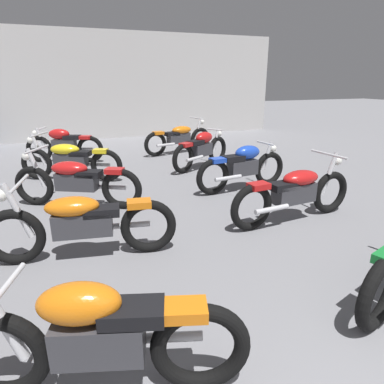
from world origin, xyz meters
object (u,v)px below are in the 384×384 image
object	(u,v)px
motorcycle_left_row_1	(98,336)
motorcycle_right_row_4	(202,149)
motorcycle_left_row_2	(82,222)
motorcycle_left_row_4	(70,159)
motorcycle_left_row_5	(64,144)
motorcycle_right_row_3	(243,166)
motorcycle_left_row_3	(76,180)
motorcycle_right_row_5	(179,137)
motorcycle_right_row_2	(295,192)

from	to	relation	value
motorcycle_left_row_1	motorcycle_right_row_4	xyz separation A→B (m)	(2.99, 5.44, 0.00)
motorcycle_left_row_2	motorcycle_left_row_4	world-z (taller)	same
motorcycle_left_row_5	motorcycle_right_row_3	xyz separation A→B (m)	(3.10, -3.65, 0.00)
motorcycle_left_row_3	motorcycle_right_row_5	world-z (taller)	same
motorcycle_right_row_3	motorcycle_left_row_4	bearing A→B (deg)	148.67
motorcycle_left_row_3	motorcycle_left_row_5	xyz separation A→B (m)	(-0.10, 3.48, 0.01)
motorcycle_right_row_2	motorcycle_right_row_5	xyz separation A→B (m)	(0.02, 5.24, 0.00)
motorcycle_left_row_1	motorcycle_left_row_2	distance (m)	1.95
motorcycle_left_row_2	motorcycle_right_row_5	distance (m)	6.07
motorcycle_left_row_4	motorcycle_left_row_3	bearing A→B (deg)	-89.21
motorcycle_right_row_3	motorcycle_right_row_2	bearing A→B (deg)	-91.37
motorcycle_left_row_1	motorcycle_left_row_4	world-z (taller)	motorcycle_left_row_4
motorcycle_right_row_3	motorcycle_right_row_4	world-z (taller)	same
motorcycle_left_row_4	motorcycle_left_row_5	world-z (taller)	motorcycle_left_row_4
motorcycle_left_row_3	motorcycle_right_row_4	size ratio (longest dim) A/B	1.11
motorcycle_left_row_5	motorcycle_right_row_2	world-z (taller)	motorcycle_right_row_2
motorcycle_left_row_1	motorcycle_left_row_4	bearing A→B (deg)	89.49
motorcycle_right_row_2	motorcycle_right_row_5	distance (m)	5.24
motorcycle_left_row_1	motorcycle_right_row_3	size ratio (longest dim) A/B	0.97
motorcycle_left_row_5	motorcycle_left_row_3	bearing A→B (deg)	-88.34
motorcycle_left_row_2	motorcycle_right_row_3	world-z (taller)	motorcycle_left_row_2
motorcycle_right_row_4	motorcycle_right_row_5	distance (m)	1.78
motorcycle_left_row_3	motorcycle_right_row_4	bearing A→B (deg)	29.87
motorcycle_left_row_5	motorcycle_left_row_2	bearing A→B (deg)	-89.28
motorcycle_left_row_5	motorcycle_right_row_3	world-z (taller)	same
motorcycle_left_row_3	motorcycle_right_row_3	xyz separation A→B (m)	(3.00, -0.17, 0.01)
motorcycle_left_row_1	motorcycle_right_row_3	xyz separation A→B (m)	(3.07, 3.60, 0.00)
motorcycle_left_row_2	motorcycle_right_row_3	distance (m)	3.45
motorcycle_left_row_5	motorcycle_right_row_3	bearing A→B (deg)	-49.65
motorcycle_left_row_1	motorcycle_right_row_4	world-z (taller)	same
motorcycle_left_row_1	motorcycle_right_row_2	bearing A→B (deg)	33.28
motorcycle_left_row_3	motorcycle_right_row_4	distance (m)	3.37
motorcycle_left_row_4	motorcycle_right_row_2	bearing A→B (deg)	-49.15
motorcycle_left_row_2	motorcycle_right_row_3	size ratio (longest dim) A/B	1.09
motorcycle_left_row_3	motorcycle_right_row_2	world-z (taller)	same
motorcycle_right_row_4	motorcycle_left_row_3	bearing A→B (deg)	-150.13
motorcycle_left_row_1	motorcycle_left_row_3	size ratio (longest dim) A/B	0.97
motorcycle_left_row_3	motorcycle_right_row_2	bearing A→B (deg)	-30.99
motorcycle_left_row_4	motorcycle_right_row_2	world-z (taller)	same
motorcycle_left_row_4	motorcycle_right_row_5	size ratio (longest dim) A/B	0.93
motorcycle_left_row_1	motorcycle_left_row_5	xyz separation A→B (m)	(-0.03, 7.25, 0.00)
motorcycle_right_row_5	motorcycle_right_row_3	bearing A→B (deg)	-89.64
motorcycle_right_row_4	motorcycle_right_row_5	bearing A→B (deg)	88.34
motorcycle_left_row_2	motorcycle_left_row_4	bearing A→B (deg)	89.81
motorcycle_right_row_3	motorcycle_right_row_5	size ratio (longest dim) A/B	0.92
motorcycle_left_row_1	motorcycle_left_row_4	distance (m)	5.44
motorcycle_left_row_3	motorcycle_right_row_3	distance (m)	3.00
motorcycle_left_row_4	motorcycle_right_row_3	size ratio (longest dim) A/B	1.01
motorcycle_left_row_5	motorcycle_right_row_3	size ratio (longest dim) A/B	0.95
motorcycle_left_row_5	motorcycle_right_row_5	bearing A→B (deg)	-0.38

